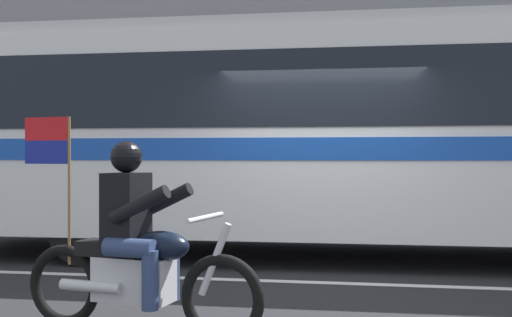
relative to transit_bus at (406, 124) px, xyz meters
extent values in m
plane|color=black|center=(-1.10, -1.19, -1.88)|extent=(60.00, 60.00, 0.00)
cube|color=#A39E93|center=(-1.10, 3.91, -1.81)|extent=(28.00, 3.80, 0.15)
cube|color=silver|center=(-1.10, -1.79, -1.88)|extent=(26.60, 0.14, 0.01)
cube|color=#384C60|center=(-1.10, 5.77, 2.20)|extent=(25.76, 0.10, 1.40)
cube|color=white|center=(0.00, 0.01, -0.15)|extent=(13.48, 2.76, 2.70)
cube|color=black|center=(0.00, 0.01, 0.40)|extent=(12.40, 2.78, 0.96)
cube|color=#194CB2|center=(0.00, 0.01, -0.35)|extent=(13.21, 2.78, 0.28)
cube|color=silver|center=(0.00, 0.01, 1.26)|extent=(13.21, 2.63, 0.16)
cylinder|color=black|center=(-4.17, -1.17, -1.36)|extent=(1.04, 0.30, 1.04)
torus|color=black|center=(-1.69, -4.19, -1.54)|extent=(0.69, 0.21, 0.69)
torus|color=black|center=(-3.12, -3.93, -1.54)|extent=(0.69, 0.21, 0.69)
cube|color=silver|center=(-2.45, -4.05, -1.44)|extent=(0.68, 0.39, 0.36)
ellipsoid|color=black|center=(-2.21, -4.09, -1.16)|extent=(0.52, 0.36, 0.24)
cube|color=black|center=(-2.65, -4.01, -1.20)|extent=(0.60, 0.36, 0.12)
cylinder|color=silver|center=(-1.75, -4.18, -1.24)|extent=(0.28, 0.10, 0.58)
cylinder|color=silver|center=(-1.83, -4.16, -0.92)|extent=(0.15, 0.64, 0.04)
cylinder|color=silver|center=(-2.78, -4.15, -1.49)|extent=(0.56, 0.19, 0.09)
cube|color=black|center=(-2.52, -4.04, -0.86)|extent=(0.34, 0.40, 0.56)
sphere|color=black|center=(-2.52, -4.04, -0.45)|extent=(0.26, 0.26, 0.26)
cylinder|color=navy|center=(-2.35, -3.89, -1.16)|extent=(0.44, 0.22, 0.15)
cylinder|color=navy|center=(-2.17, -3.92, -1.40)|extent=(0.13, 0.13, 0.46)
cylinder|color=navy|center=(-2.42, -4.24, -1.16)|extent=(0.44, 0.22, 0.15)
cylinder|color=navy|center=(-2.24, -4.27, -1.40)|extent=(0.13, 0.13, 0.46)
cylinder|color=black|center=(-2.25, -3.88, -0.82)|extent=(0.53, 0.20, 0.32)
cylinder|color=black|center=(-2.32, -4.28, -0.82)|extent=(0.53, 0.20, 0.32)
cylinder|color=olive|center=(-3.07, -3.94, -0.73)|extent=(0.02, 0.02, 1.25)
cube|color=red|center=(-3.29, -3.90, -0.21)|extent=(0.44, 0.10, 0.20)
cube|color=navy|center=(-3.29, -3.90, -0.41)|extent=(0.44, 0.10, 0.20)
cylinder|color=red|center=(-2.21, 2.99, -1.44)|extent=(0.22, 0.22, 0.58)
sphere|color=red|center=(-2.21, 2.99, -1.08)|extent=(0.20, 0.20, 0.20)
cylinder|color=red|center=(-2.21, 2.85, -1.42)|extent=(0.09, 0.10, 0.09)
camera|label=1|loc=(-0.66, -8.81, -0.44)|focal=43.22mm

